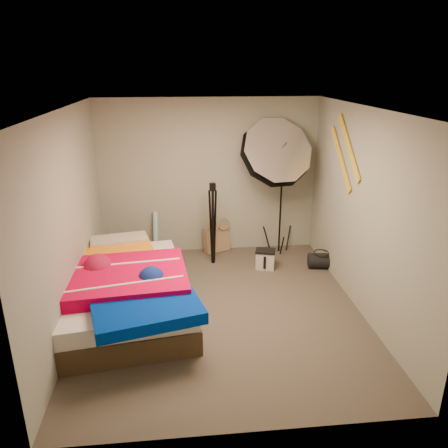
{
  "coord_description": "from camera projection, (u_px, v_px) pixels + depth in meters",
  "views": [
    {
      "loc": [
        -0.47,
        -4.85,
        2.94
      ],
      "look_at": [
        0.1,
        0.6,
        0.95
      ],
      "focal_mm": 35.0,
      "sensor_mm": 36.0,
      "label": 1
    }
  ],
  "objects": [
    {
      "name": "wall_stripe_upper",
      "position": [
        349.0,
        147.0,
        5.65
      ],
      "size": [
        0.02,
        0.91,
        0.78
      ],
      "primitive_type": "cube",
      "rotation": [
        0.7,
        0.0,
        0.0
      ],
      "color": "gold",
      "rests_on": "wall_right"
    },
    {
      "name": "wall_right",
      "position": [
        363.0,
        213.0,
        5.33
      ],
      "size": [
        0.0,
        4.0,
        4.0
      ],
      "primitive_type": "plane",
      "rotation": [
        1.57,
        0.0,
        -1.57
      ],
      "color": "gray",
      "rests_on": "floor"
    },
    {
      "name": "wall_stripe_lower",
      "position": [
        341.0,
        159.0,
        5.95
      ],
      "size": [
        0.02,
        0.91,
        0.78
      ],
      "primitive_type": "cube",
      "rotation": [
        0.7,
        0.0,
        0.0
      ],
      "color": "gold",
      "rests_on": "wall_right"
    },
    {
      "name": "camera_tripod",
      "position": [
        213.0,
        218.0,
        6.67
      ],
      "size": [
        0.09,
        0.09,
        1.3
      ],
      "color": "black",
      "rests_on": "floor"
    },
    {
      "name": "bed",
      "position": [
        124.0,
        289.0,
        5.41
      ],
      "size": [
        1.94,
        2.58,
        0.66
      ],
      "color": "#45331F",
      "rests_on": "floor"
    },
    {
      "name": "wall_front",
      "position": [
        246.0,
        304.0,
        3.29
      ],
      "size": [
        3.5,
        0.0,
        3.5
      ],
      "primitive_type": "plane",
      "rotation": [
        -1.57,
        0.0,
        0.0
      ],
      "color": "gray",
      "rests_on": "floor"
    },
    {
      "name": "tote_bag",
      "position": [
        217.0,
        239.0,
        7.3
      ],
      "size": [
        0.48,
        0.36,
        0.45
      ],
      "primitive_type": "cube",
      "rotation": [
        -0.14,
        0.0,
        0.43
      ],
      "color": "tan",
      "rests_on": "floor"
    },
    {
      "name": "duffel_bag",
      "position": [
        321.0,
        261.0,
        6.71
      ],
      "size": [
        0.42,
        0.29,
        0.24
      ],
      "primitive_type": "cylinder",
      "rotation": [
        0.0,
        1.57,
        -0.16
      ],
      "color": "black",
      "rests_on": "floor"
    },
    {
      "name": "wrapping_roll",
      "position": [
        156.0,
        233.0,
        7.15
      ],
      "size": [
        0.11,
        0.21,
        0.71
      ],
      "primitive_type": "cylinder",
      "rotation": [
        -0.17,
        0.0,
        -0.15
      ],
      "color": "#53AECE",
      "rests_on": "floor"
    },
    {
      "name": "wall_back",
      "position": [
        209.0,
        177.0,
        7.03
      ],
      "size": [
        3.5,
        0.0,
        3.5
      ],
      "primitive_type": "plane",
      "rotation": [
        1.57,
        0.0,
        0.0
      ],
      "color": "gray",
      "rests_on": "floor"
    },
    {
      "name": "floor",
      "position": [
        221.0,
        310.0,
        5.58
      ],
      "size": [
        4.0,
        4.0,
        0.0
      ],
      "primitive_type": "plane",
      "color": "#544C41",
      "rests_on": "ground"
    },
    {
      "name": "wall_left",
      "position": [
        69.0,
        223.0,
        4.99
      ],
      "size": [
        0.0,
        4.0,
        4.0
      ],
      "primitive_type": "plane",
      "rotation": [
        1.57,
        0.0,
        1.57
      ],
      "color": "gray",
      "rests_on": "floor"
    },
    {
      "name": "camera_case",
      "position": [
        265.0,
        260.0,
        6.69
      ],
      "size": [
        0.32,
        0.27,
        0.28
      ],
      "primitive_type": "cube",
      "rotation": [
        0.0,
        0.0,
        -0.28
      ],
      "color": "beige",
      "rests_on": "floor"
    },
    {
      "name": "photo_umbrella",
      "position": [
        275.0,
        154.0,
        6.62
      ],
      "size": [
        1.32,
        0.9,
        2.34
      ],
      "color": "black",
      "rests_on": "floor"
    },
    {
      "name": "ceiling",
      "position": [
        221.0,
        109.0,
        4.73
      ],
      "size": [
        4.0,
        4.0,
        0.0
      ],
      "primitive_type": "plane",
      "rotation": [
        3.14,
        0.0,
        0.0
      ],
      "color": "silver",
      "rests_on": "wall_back"
    }
  ]
}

